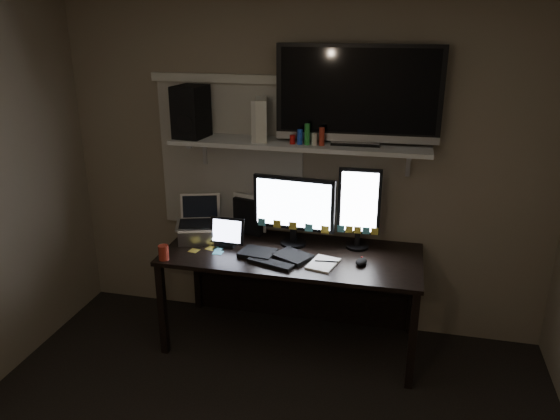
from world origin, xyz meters
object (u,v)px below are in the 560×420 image
(monitor_portrait, at_px, (359,208))
(speaker, at_px, (191,112))
(keyboard, at_px, (275,255))
(laptop, at_px, (196,220))
(cup, at_px, (164,253))
(game_console, at_px, (261,119))
(mouse, at_px, (361,262))
(tv, at_px, (358,95))
(monitor_landscape, at_px, (294,211))
(tablet, at_px, (227,232))
(desk, at_px, (295,268))

(monitor_portrait, height_order, speaker, speaker)
(keyboard, relative_size, laptop, 1.53)
(cup, height_order, game_console, game_console)
(game_console, xyz_separation_m, speaker, (-0.50, -0.03, 0.04))
(keyboard, bearing_deg, mouse, 19.08)
(mouse, xyz_separation_m, tv, (-0.10, 0.32, 1.06))
(monitor_landscape, height_order, mouse, monitor_landscape)
(tablet, bearing_deg, mouse, -2.15)
(monitor_portrait, bearing_deg, tablet, -168.42)
(desk, distance_m, mouse, 0.57)
(tablet, height_order, game_console, game_console)
(game_console, distance_m, speaker, 0.51)
(monitor_portrait, bearing_deg, monitor_landscape, -174.15)
(keyboard, bearing_deg, laptop, -175.04)
(cup, bearing_deg, speaker, 83.52)
(game_console, relative_size, speaker, 0.79)
(desk, bearing_deg, monitor_landscape, 129.49)
(desk, distance_m, laptop, 0.81)
(desk, relative_size, game_console, 6.26)
(mouse, bearing_deg, desk, 168.66)
(mouse, distance_m, tablet, 0.97)
(tv, bearing_deg, desk, -164.89)
(speaker, bearing_deg, cup, -88.62)
(monitor_portrait, distance_m, keyboard, 0.67)
(monitor_portrait, distance_m, tv, 0.78)
(laptop, height_order, game_console, game_console)
(monitor_landscape, distance_m, keyboard, 0.35)
(keyboard, relative_size, game_console, 1.73)
(tablet, bearing_deg, monitor_portrait, 14.95)
(tablet, height_order, speaker, speaker)
(tablet, bearing_deg, monitor_landscape, 20.48)
(monitor_portrait, distance_m, tablet, 0.95)
(keyboard, bearing_deg, cup, -146.24)
(laptop, xyz_separation_m, tv, (1.12, 0.20, 0.92))
(monitor_portrait, relative_size, mouse, 5.38)
(mouse, distance_m, game_console, 1.20)
(monitor_landscape, distance_m, speaker, 1.01)
(desk, xyz_separation_m, game_console, (-0.27, 0.09, 1.07))
(speaker, bearing_deg, laptop, -62.93)
(keyboard, bearing_deg, speaker, 175.34)
(speaker, bearing_deg, desk, 3.73)
(tv, bearing_deg, monitor_portrait, -43.33)
(monitor_portrait, bearing_deg, laptop, -173.08)
(tv, height_order, game_console, tv)
(mouse, xyz_separation_m, cup, (-1.32, -0.23, 0.03))
(monitor_landscape, height_order, keyboard, monitor_landscape)
(mouse, relative_size, laptop, 0.34)
(speaker, bearing_deg, tablet, -22.70)
(cup, bearing_deg, desk, 27.51)
(monitor_portrait, height_order, keyboard, monitor_portrait)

